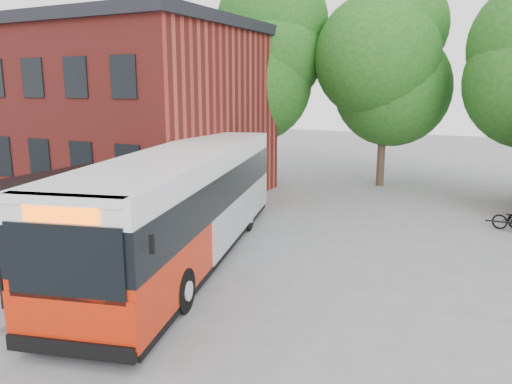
% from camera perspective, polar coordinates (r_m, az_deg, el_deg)
% --- Properties ---
extents(ground, '(100.00, 100.00, 0.00)m').
position_cam_1_polar(ground, '(13.97, -6.18, -11.06)').
color(ground, slate).
extents(station_building, '(18.40, 10.40, 8.50)m').
position_cam_1_polar(station_building, '(28.16, -19.15, 8.87)').
color(station_building, maroon).
rests_on(station_building, ground).
extents(bus_shelter, '(3.60, 7.00, 2.90)m').
position_cam_1_polar(bus_shelter, '(15.62, -22.45, -3.79)').
color(bus_shelter, black).
rests_on(bus_shelter, ground).
extents(tree_0, '(7.92, 7.92, 11.00)m').
position_cam_1_polar(tree_0, '(29.78, 0.50, 12.06)').
color(tree_0, '#194C14').
rests_on(tree_0, ground).
extents(tree_1, '(7.92, 7.92, 10.40)m').
position_cam_1_polar(tree_1, '(28.43, 14.46, 11.09)').
color(tree_1, '#194C14').
rests_on(tree_1, ground).
extents(city_bus, '(6.29, 13.94, 3.47)m').
position_cam_1_polar(city_bus, '(16.11, -8.07, -1.48)').
color(city_bus, red).
rests_on(city_bus, ground).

